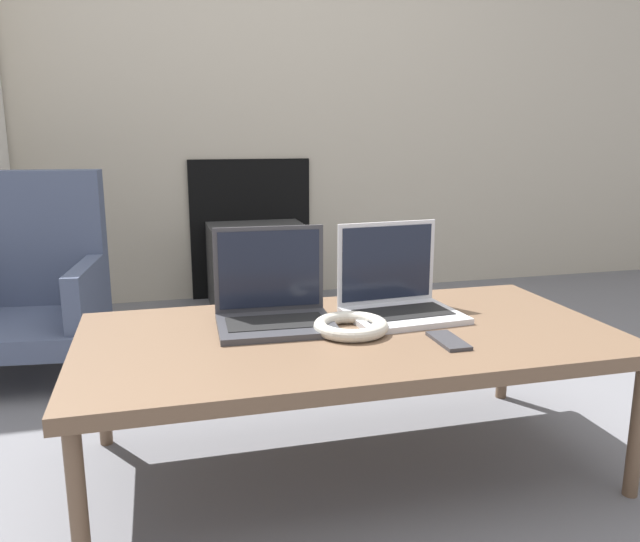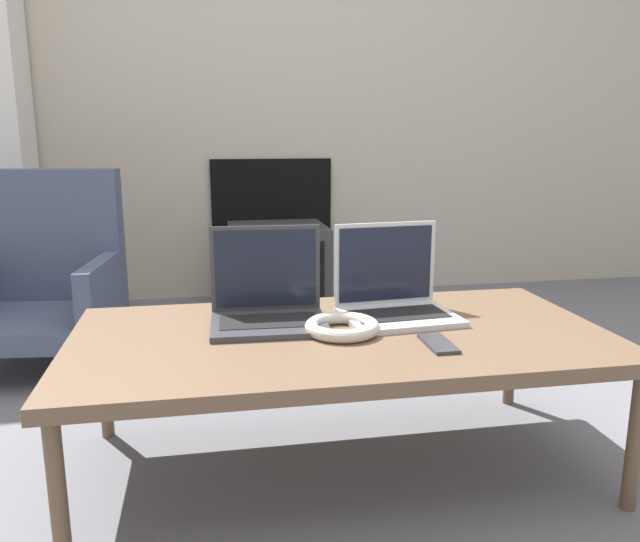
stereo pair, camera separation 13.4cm
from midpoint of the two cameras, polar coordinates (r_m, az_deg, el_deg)
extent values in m
plane|color=slate|center=(1.61, 5.95, -20.82)|extent=(14.00, 14.00, 0.00)
cube|color=#B7AD99|center=(3.45, -4.02, 19.44)|extent=(7.00, 0.06, 2.60)
cube|color=black|center=(3.42, -3.28, 3.94)|extent=(0.65, 0.03, 0.75)
cube|color=brown|center=(1.61, 4.35, -6.21)|extent=(1.36, 0.69, 0.04)
cylinder|color=brown|center=(1.39, -20.17, -18.99)|extent=(0.04, 0.04, 0.35)
cylinder|color=brown|center=(1.72, 28.93, -13.53)|extent=(0.04, 0.04, 0.35)
cylinder|color=brown|center=(1.93, -17.23, -9.60)|extent=(0.04, 0.04, 0.35)
cylinder|color=brown|center=(2.18, 18.80, -7.16)|extent=(0.04, 0.04, 0.35)
cube|color=#38383D|center=(1.64, -2.35, -4.90)|extent=(0.31, 0.25, 0.02)
cube|color=black|center=(1.64, -2.35, -4.60)|extent=(0.26, 0.14, 0.00)
cube|color=#38383D|center=(1.72, -2.77, 0.25)|extent=(0.30, 0.02, 0.24)
cube|color=black|center=(1.71, -2.75, 0.21)|extent=(0.28, 0.01, 0.21)
cube|color=silver|center=(1.72, 9.48, -4.19)|extent=(0.32, 0.26, 0.02)
cube|color=black|center=(1.72, 9.49, -3.90)|extent=(0.27, 0.15, 0.00)
cube|color=silver|center=(1.79, 8.13, 0.66)|extent=(0.30, 0.03, 0.24)
cube|color=black|center=(1.79, 8.18, 0.63)|extent=(0.28, 0.03, 0.21)
torus|color=beige|center=(1.59, 4.64, -5.12)|extent=(0.19, 0.19, 0.03)
cube|color=#333338|center=(1.54, 13.25, -6.51)|extent=(0.06, 0.14, 0.01)
cube|color=#383838|center=(3.22, -2.70, 0.45)|extent=(0.49, 0.46, 0.42)
cube|color=black|center=(2.99, -2.10, -0.46)|extent=(0.40, 0.01, 0.33)
cube|color=#47516B|center=(2.57, -23.02, -4.40)|extent=(0.61, 0.61, 0.08)
cube|color=#47516B|center=(2.71, -22.06, 3.09)|extent=(0.56, 0.16, 0.52)
cube|color=#47516B|center=(2.47, -17.86, -1.32)|extent=(0.12, 0.50, 0.20)
cylinder|color=#4C3828|center=(2.36, -18.48, -8.36)|extent=(0.04, 0.04, 0.14)
cylinder|color=#4C3828|center=(2.77, -17.26, -5.12)|extent=(0.04, 0.04, 0.14)
camera|label=1|loc=(0.07, -87.94, 0.46)|focal=35.00mm
camera|label=2|loc=(0.07, 92.06, -0.46)|focal=35.00mm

